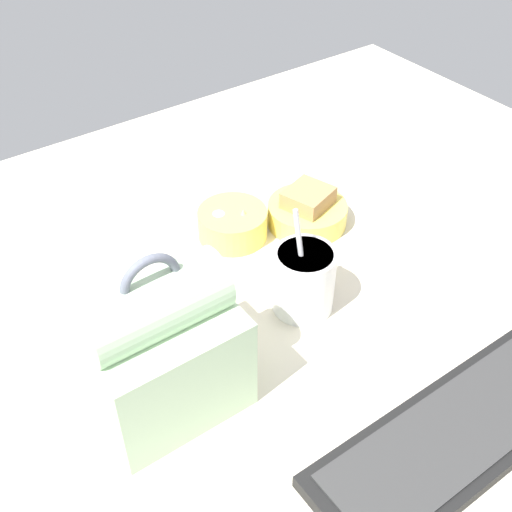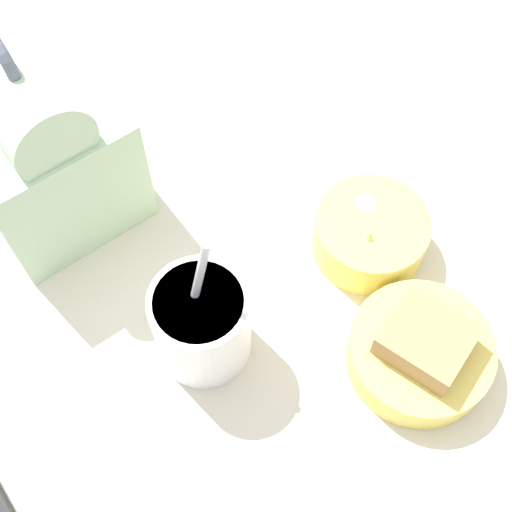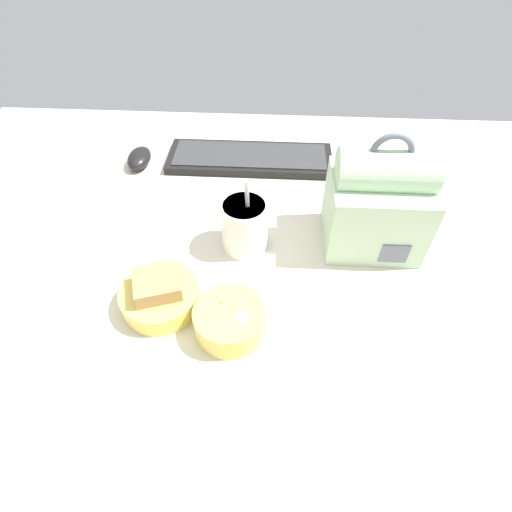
{
  "view_description": "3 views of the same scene",
  "coord_description": "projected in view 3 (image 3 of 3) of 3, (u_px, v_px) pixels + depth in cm",
  "views": [
    {
      "loc": [
        42.45,
        53.2,
        64.38
      ],
      "look_at": [
        3.33,
        -1.58,
        7.0
      ],
      "focal_mm": 45.0,
      "sensor_mm": 36.0,
      "label": 1
    },
    {
      "loc": [
        -20.89,
        16.29,
        62.08
      ],
      "look_at": [
        3.33,
        -1.58,
        7.0
      ],
      "focal_mm": 50.0,
      "sensor_mm": 36.0,
      "label": 2
    },
    {
      "loc": [
        5.86,
        -45.66,
        54.41
      ],
      "look_at": [
        3.33,
        -1.58,
        7.0
      ],
      "focal_mm": 28.0,
      "sensor_mm": 36.0,
      "label": 3
    }
  ],
  "objects": [
    {
      "name": "desk_surface",
      "position": [
        238.0,
        272.0,
        0.7
      ],
      "size": [
        140.0,
        110.0,
        2.0
      ],
      "color": "beige",
      "rests_on": "ground"
    },
    {
      "name": "keyboard",
      "position": [
        251.0,
        158.0,
        0.91
      ],
      "size": [
        37.17,
        12.38,
        2.1
      ],
      "color": "black",
      "rests_on": "desk_surface"
    },
    {
      "name": "lunch_bag",
      "position": [
        377.0,
        203.0,
        0.68
      ],
      "size": [
        16.57,
        14.1,
        21.98
      ],
      "color": "#B7D6AD",
      "rests_on": "desk_surface"
    },
    {
      "name": "soup_cup",
      "position": [
        244.0,
        225.0,
        0.7
      ],
      "size": [
        8.28,
        8.28,
        15.69
      ],
      "color": "white",
      "rests_on": "desk_surface"
    },
    {
      "name": "bento_bowl_sandwich",
      "position": [
        160.0,
        295.0,
        0.63
      ],
      "size": [
        12.53,
        12.53,
        6.26
      ],
      "color": "#EFD65B",
      "rests_on": "desk_surface"
    },
    {
      "name": "bento_bowl_snacks",
      "position": [
        231.0,
        320.0,
        0.59
      ],
      "size": [
        10.69,
        10.69,
        5.54
      ],
      "color": "#EFD65B",
      "rests_on": "desk_surface"
    },
    {
      "name": "computer_mouse",
      "position": [
        139.0,
        158.0,
        0.9
      ],
      "size": [
        5.05,
        8.38,
        3.35
      ],
      "color": "black",
      "rests_on": "desk_surface"
    }
  ]
}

